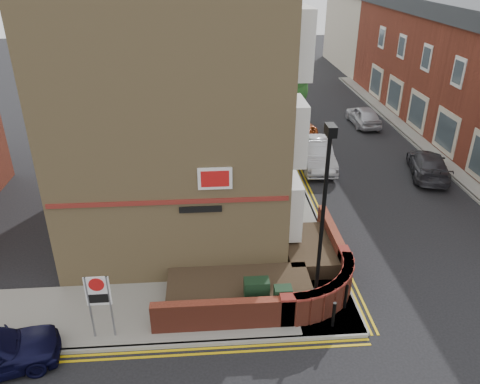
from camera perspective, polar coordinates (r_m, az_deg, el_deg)
name	(u,v)px	position (r m, az deg, el deg)	size (l,w,h in m)	color
ground	(270,341)	(14.89, 3.73, -17.71)	(120.00, 120.00, 0.00)	black
pavement_corner	(158,312)	(15.95, -9.98, -14.22)	(13.00, 3.00, 0.12)	gray
pavement_main	(268,146)	(28.68, 3.45, 5.63)	(2.00, 32.00, 0.12)	gray
pavement_far	(467,160)	(29.59, 25.93, 3.55)	(4.00, 40.00, 0.12)	gray
kerb_side	(154,346)	(14.86, -10.46, -18.02)	(13.00, 0.15, 0.12)	gray
kerb_main_near	(284,145)	(28.83, 5.43, 5.67)	(0.15, 32.00, 0.12)	gray
kerb_main_far	(433,161)	(28.64, 22.45, 3.53)	(0.15, 40.00, 0.12)	gray
yellow_lines_side	(153,354)	(14.72, -10.54, -18.85)	(13.00, 0.28, 0.01)	gold
yellow_lines_main	(288,146)	(28.89, 5.92, 5.58)	(0.28, 32.00, 0.01)	gold
corner_building	(176,76)	(18.98, -7.84, 13.82)	(8.95, 10.40, 13.60)	tan
garden_wall	(261,289)	(16.75, 2.57, -11.72)	(6.80, 6.00, 1.20)	maroon
lamppost	(322,224)	(14.06, 9.97, -3.89)	(0.25, 0.50, 6.30)	black
utility_cabinet_large	(256,295)	(15.34, 2.02, -12.47)	(0.80, 0.45, 1.20)	black
utility_cabinet_small	(283,301)	(15.24, 5.21, -13.15)	(0.55, 0.40, 1.10)	black
bollard_near	(334,314)	(15.15, 11.35, -14.43)	(0.11, 0.11, 0.90)	black
bollard_far	(346,297)	(15.89, 12.75, -12.33)	(0.11, 0.11, 0.90)	black
zone_sign	(98,296)	(14.45, -16.87, -12.03)	(0.72, 0.07, 2.20)	slate
far_terrace	(472,73)	(32.54, 26.41, 12.86)	(5.40, 30.40, 8.00)	maroon
far_terrace_cream	(364,26)	(51.51, 14.91, 18.95)	(5.40, 12.40, 8.00)	#B8AA98
tree_near	(275,77)	(25.45, 4.33, 13.80)	(3.64, 3.65, 6.70)	#382B1E
tree_mid	(259,42)	(33.15, 2.30, 17.79)	(4.03, 4.03, 7.42)	#382B1E
tree_far	(248,30)	(41.06, 0.98, 19.17)	(3.81, 3.81, 7.00)	#382B1E
traffic_light_assembly	(259,69)	(36.52, 2.34, 14.78)	(0.20, 0.16, 4.20)	black
silver_car_near	(315,153)	(26.00, 9.18, 4.67)	(1.60, 4.57, 1.51)	#A1A3A9
red_car_main	(289,123)	(30.65, 5.97, 8.32)	(2.47, 5.37, 1.49)	maroon
grey_car_far	(428,164)	(26.51, 21.98, 3.14)	(1.77, 4.35, 1.26)	#313036
silver_car_far	(364,116)	(33.41, 14.82, 8.99)	(1.56, 3.87, 1.32)	#BABAC2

